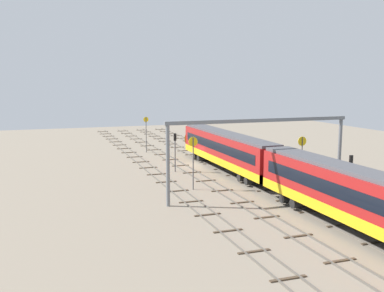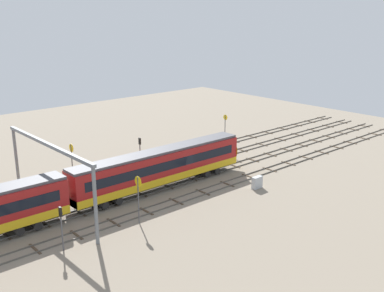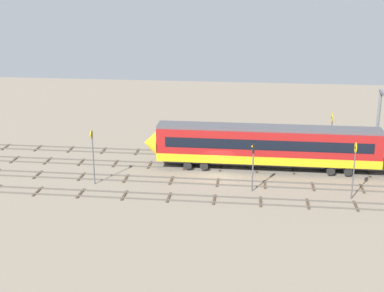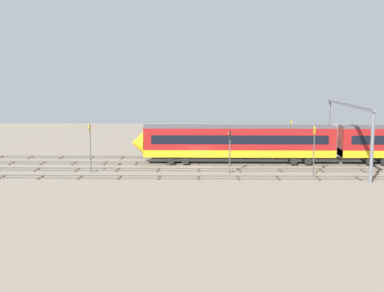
% 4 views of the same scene
% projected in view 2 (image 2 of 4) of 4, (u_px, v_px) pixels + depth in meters
% --- Properties ---
extents(ground_plane, '(108.10, 108.10, 0.00)m').
position_uv_depth(ground_plane, '(180.00, 175.00, 61.54)').
color(ground_plane, gray).
extents(track_near_foreground, '(92.10, 2.40, 0.16)m').
position_uv_depth(track_near_foreground, '(215.00, 188.00, 56.67)').
color(track_near_foreground, '#59544C').
rests_on(track_near_foreground, ground).
extents(track_with_train, '(92.10, 2.40, 0.16)m').
position_uv_depth(track_with_train, '(191.00, 178.00, 59.90)').
color(track_with_train, '#59544C').
rests_on(track_with_train, ground).
extents(track_middle, '(92.10, 2.40, 0.16)m').
position_uv_depth(track_middle, '(170.00, 170.00, 63.14)').
color(track_middle, '#59544C').
rests_on(track_middle, ground).
extents(track_second_far, '(92.10, 2.40, 0.16)m').
position_uv_depth(track_second_far, '(150.00, 162.00, 66.37)').
color(track_second_far, '#59544C').
rests_on(track_second_far, ground).
extents(train, '(50.40, 3.24, 4.80)m').
position_uv_depth(train, '(72.00, 192.00, 48.46)').
color(train, maroon).
rests_on(train, ground).
extents(overhead_gantry, '(0.40, 19.34, 7.86)m').
position_uv_depth(overhead_gantry, '(49.00, 159.00, 48.18)').
color(overhead_gantry, slate).
rests_on(overhead_gantry, ground).
extents(speed_sign_near_foreground, '(0.14, 0.82, 5.74)m').
position_uv_depth(speed_sign_near_foreground, '(225.00, 128.00, 71.41)').
color(speed_sign_near_foreground, '#4C4C51').
rests_on(speed_sign_near_foreground, ground).
extents(speed_sign_mid_trackside, '(0.14, 1.09, 5.10)m').
position_uv_depth(speed_sign_mid_trackside, '(138.00, 192.00, 46.36)').
color(speed_sign_mid_trackside, '#4C4C51').
rests_on(speed_sign_mid_trackside, ground).
extents(speed_sign_far_trackside, '(0.14, 1.00, 5.65)m').
position_uv_depth(speed_sign_far_trackside, '(72.00, 159.00, 55.79)').
color(speed_sign_far_trackside, '#4C4C51').
rests_on(speed_sign_far_trackside, ground).
extents(signal_light_trackside_approach, '(0.31, 0.32, 4.90)m').
position_uv_depth(signal_light_trackside_approach, '(140.00, 150.00, 61.32)').
color(signal_light_trackside_approach, '#4C4C51').
rests_on(signal_light_trackside_approach, ground).
extents(signal_light_trackside_departure, '(0.31, 0.32, 4.27)m').
position_uv_depth(signal_light_trackside_departure, '(61.00, 222.00, 41.10)').
color(signal_light_trackside_departure, '#4C4C51').
rests_on(signal_light_trackside_departure, ground).
extents(relay_cabinet, '(1.45, 0.61, 1.49)m').
position_uv_depth(relay_cabinet, '(257.00, 182.00, 56.55)').
color(relay_cabinet, '#B2B7BC').
rests_on(relay_cabinet, ground).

